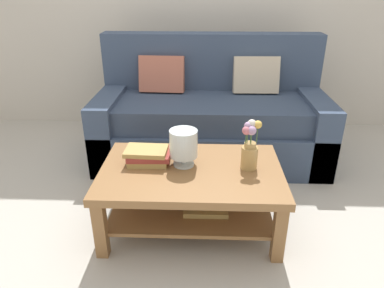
# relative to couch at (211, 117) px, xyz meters

# --- Properties ---
(ground_plane) EXTENTS (10.00, 10.00, 0.00)m
(ground_plane) POSITION_rel_couch_xyz_m (-0.14, -0.80, -0.36)
(ground_plane) COLOR #B7B2A8
(couch) EXTENTS (1.98, 0.90, 1.06)m
(couch) POSITION_rel_couch_xyz_m (0.00, 0.00, 0.00)
(couch) COLOR #384760
(couch) RESTS_ON ground
(coffee_table) EXTENTS (1.13, 0.74, 0.42)m
(coffee_table) POSITION_rel_couch_xyz_m (-0.13, -1.06, -0.05)
(coffee_table) COLOR olive
(coffee_table) RESTS_ON ground
(book_stack_main) EXTENTS (0.29, 0.23, 0.10)m
(book_stack_main) POSITION_rel_couch_xyz_m (-0.41, -0.98, 0.11)
(book_stack_main) COLOR tan
(book_stack_main) RESTS_ON coffee_table
(glass_hurricane_vase) EXTENTS (0.18, 0.18, 0.24)m
(glass_hurricane_vase) POSITION_rel_couch_xyz_m (-0.18, -1.01, 0.20)
(glass_hurricane_vase) COLOR silver
(glass_hurricane_vase) RESTS_ON coffee_table
(flower_pitcher) EXTENTS (0.12, 0.10, 0.32)m
(flower_pitcher) POSITION_rel_couch_xyz_m (0.22, -1.04, 0.20)
(flower_pitcher) COLOR tan
(flower_pitcher) RESTS_ON coffee_table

